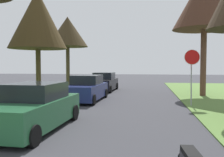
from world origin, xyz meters
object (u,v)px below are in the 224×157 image
object	(u,v)px
street_tree_left_mid_b	(38,20)
parked_sedan_black	(104,82)
street_tree_right_mid_b	(205,1)
parked_sedan_green	(34,108)
parked_sedan_navy	(86,89)
street_tree_left_far	(68,32)
stop_sign_far	(192,65)

from	to	relation	value
street_tree_left_mid_b	parked_sedan_black	distance (m)	7.84
street_tree_right_mid_b	parked_sedan_green	size ratio (longest dim) A/B	1.94
parked_sedan_black	street_tree_right_mid_b	bearing A→B (deg)	-19.49
street_tree_left_mid_b	parked_sedan_navy	size ratio (longest dim) A/B	1.58
street_tree_left_mid_b	parked_sedan_black	xyz separation A→B (m)	(3.35, 5.54, -4.43)
street_tree_left_mid_b	street_tree_left_far	distance (m)	6.74
parked_sedan_black	parked_sedan_navy	bearing A→B (deg)	-90.17
stop_sign_far	street_tree_left_far	bearing A→B (deg)	138.79
street_tree_right_mid_b	parked_sedan_black	xyz separation A→B (m)	(-7.61, 2.69, -5.92)
street_tree_right_mid_b	street_tree_left_mid_b	bearing A→B (deg)	-165.45
parked_sedan_black	stop_sign_far	bearing A→B (deg)	-50.22
parked_sedan_navy	parked_sedan_green	bearing A→B (deg)	-90.41
street_tree_right_mid_b	street_tree_left_far	world-z (taller)	street_tree_right_mid_b
street_tree_left_far	parked_sedan_green	distance (m)	15.22
street_tree_left_far	parked_sedan_green	size ratio (longest dim) A/B	1.48
street_tree_left_mid_b	parked_sedan_green	distance (m)	9.19
stop_sign_far	street_tree_left_mid_b	distance (m)	10.01
parked_sedan_navy	parked_sedan_black	size ratio (longest dim) A/B	1.00
stop_sign_far	parked_sedan_navy	bearing A→B (deg)	167.63
parked_sedan_green	parked_sedan_black	bearing A→B (deg)	89.70
parked_sedan_black	street_tree_left_far	bearing A→B (deg)	161.70
street_tree_left_mid_b	parked_sedan_green	bearing A→B (deg)	-65.96
parked_sedan_black	parked_sedan_green	bearing A→B (deg)	-90.30
street_tree_right_mid_b	street_tree_left_mid_b	world-z (taller)	street_tree_right_mid_b
street_tree_left_mid_b	street_tree_left_far	world-z (taller)	street_tree_left_mid_b
street_tree_right_mid_b	parked_sedan_black	bearing A→B (deg)	160.51
parked_sedan_green	street_tree_right_mid_b	bearing A→B (deg)	53.03
street_tree_right_mid_b	parked_sedan_black	distance (m)	10.01
street_tree_right_mid_b	parked_sedan_navy	xyz separation A→B (m)	(-7.63, -3.24, -5.92)
street_tree_left_far	street_tree_left_mid_b	bearing A→B (deg)	-87.79
parked_sedan_black	street_tree_left_mid_b	bearing A→B (deg)	-121.18
stop_sign_far	parked_sedan_navy	distance (m)	6.39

